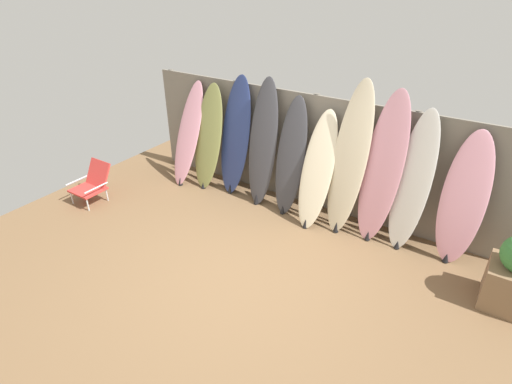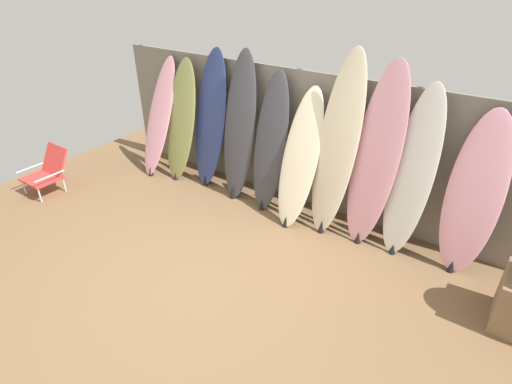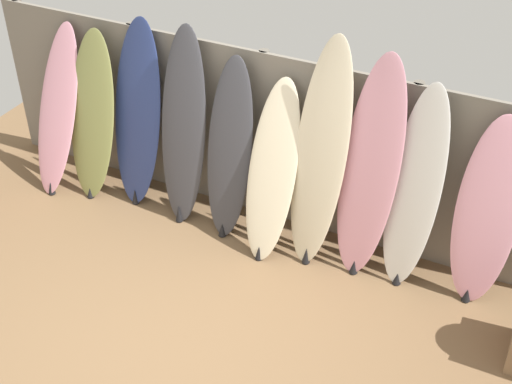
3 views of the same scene
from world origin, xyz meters
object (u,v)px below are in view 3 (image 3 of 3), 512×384
at_px(surfboard_navy_2, 137,116).
at_px(surfboard_cream_5, 272,173).
at_px(surfboard_olive_1, 92,117).
at_px(surfboard_pink_9, 487,215).
at_px(surfboard_charcoal_4, 229,151).
at_px(surfboard_charcoal_3, 183,130).
at_px(surfboard_white_8, 415,191).
at_px(surfboard_pink_0, 57,112).
at_px(surfboard_pink_7, 370,171).
at_px(surfboard_cream_6, 320,157).

relative_size(surfboard_navy_2, surfboard_cream_5, 1.16).
bearing_deg(surfboard_olive_1, surfboard_pink_9, 1.78).
bearing_deg(surfboard_charcoal_4, surfboard_charcoal_3, 178.16).
bearing_deg(surfboard_white_8, surfboard_charcoal_4, -178.14).
height_order(surfboard_charcoal_3, surfboard_cream_5, surfboard_charcoal_3).
height_order(surfboard_charcoal_3, surfboard_pink_9, surfboard_charcoal_3).
height_order(surfboard_pink_0, surfboard_pink_7, surfboard_pink_7).
xyz_separation_m(surfboard_pink_0, surfboard_white_8, (3.77, 0.12, 0.09)).
distance_m(surfboard_charcoal_4, surfboard_pink_9, 2.40).
xyz_separation_m(surfboard_charcoal_4, surfboard_pink_9, (2.40, 0.10, -0.02)).
bearing_deg(surfboard_pink_7, surfboard_cream_6, -176.48).
xyz_separation_m(surfboard_charcoal_4, surfboard_cream_6, (0.91, 0.02, 0.18)).
height_order(surfboard_charcoal_3, surfboard_pink_7, surfboard_pink_7).
bearing_deg(surfboard_pink_0, surfboard_white_8, 1.85).
xyz_separation_m(surfboard_charcoal_3, surfboard_cream_5, (0.99, -0.09, -0.16)).
relative_size(surfboard_pink_0, surfboard_pink_7, 0.83).
height_order(surfboard_charcoal_4, surfboard_pink_9, surfboard_charcoal_4).
bearing_deg(surfboard_charcoal_3, surfboard_cream_5, -5.12).
relative_size(surfboard_charcoal_3, surfboard_charcoal_4, 1.11).
distance_m(surfboard_charcoal_4, surfboard_cream_5, 0.49).
relative_size(surfboard_charcoal_3, surfboard_white_8, 1.04).
bearing_deg(surfboard_charcoal_4, surfboard_pink_7, 1.82).
bearing_deg(surfboard_white_8, surfboard_pink_0, -178.15).
bearing_deg(surfboard_white_8, surfboard_cream_5, -174.27).
distance_m(surfboard_cream_5, surfboard_cream_6, 0.50).
xyz_separation_m(surfboard_pink_7, surfboard_pink_9, (1.03, 0.06, -0.17)).
bearing_deg(surfboard_olive_1, surfboard_pink_0, -174.12).
bearing_deg(surfboard_charcoal_4, surfboard_white_8, 1.86).
bearing_deg(surfboard_charcoal_3, surfboard_olive_1, -177.99).
xyz_separation_m(surfboard_charcoal_3, surfboard_pink_9, (2.91, 0.09, -0.12)).
relative_size(surfboard_cream_5, surfboard_pink_9, 0.95).
bearing_deg(surfboard_pink_9, surfboard_charcoal_3, -178.31).
bearing_deg(surfboard_pink_9, surfboard_cream_6, -176.66).
distance_m(surfboard_pink_7, surfboard_pink_9, 1.05).
relative_size(surfboard_cream_5, surfboard_cream_6, 0.77).
relative_size(surfboard_cream_6, surfboard_pink_9, 1.23).
bearing_deg(surfboard_cream_5, surfboard_white_8, 5.73).
xyz_separation_m(surfboard_navy_2, surfboard_cream_5, (1.56, -0.15, -0.14)).
xyz_separation_m(surfboard_pink_0, surfboard_cream_5, (2.48, -0.01, -0.03)).
distance_m(surfboard_pink_0, surfboard_charcoal_4, 2.00).
relative_size(surfboard_cream_6, surfboard_pink_7, 1.03).
height_order(surfboard_pink_0, surfboard_cream_6, surfboard_cream_6).
relative_size(surfboard_charcoal_4, surfboard_pink_7, 0.86).
bearing_deg(surfboard_cream_5, surfboard_cream_6, 11.58).
distance_m(surfboard_olive_1, surfboard_pink_7, 2.95).
bearing_deg(surfboard_cream_5, surfboard_charcoal_4, 171.43).
bearing_deg(surfboard_olive_1, surfboard_cream_5, -1.42).
height_order(surfboard_olive_1, surfboard_charcoal_3, surfboard_charcoal_3).
xyz_separation_m(surfboard_pink_0, surfboard_pink_7, (3.36, 0.11, 0.18)).
bearing_deg(surfboard_charcoal_4, surfboard_navy_2, 175.99).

